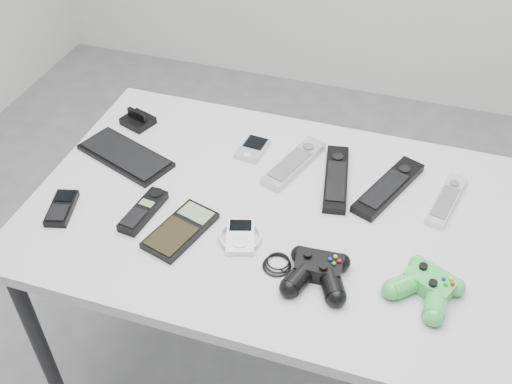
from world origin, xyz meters
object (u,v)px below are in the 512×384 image
(mobile_phone, at_px, (62,208))
(remote_silver_a, at_px, (294,162))
(cordless_handset, at_px, (143,211))
(mp3_player, at_px, (240,236))
(desk, at_px, (278,230))
(pda, at_px, (253,148))
(controller_green, at_px, (427,285))
(remote_black_a, at_px, (336,178))
(remote_black_b, at_px, (389,187))
(pda_keyboard, at_px, (125,155))
(remote_silver_b, at_px, (447,200))
(calculator, at_px, (181,230))
(controller_black, at_px, (317,271))

(mobile_phone, bearing_deg, remote_silver_a, 19.73)
(cordless_handset, xyz_separation_m, mp3_player, (0.24, -0.01, -0.00))
(desk, bearing_deg, remote_silver_a, 92.46)
(pda, height_order, controller_green, controller_green)
(remote_black_a, bearing_deg, remote_black_b, -7.24)
(pda_keyboard, bearing_deg, remote_silver_b, 25.86)
(remote_silver_b, height_order, controller_green, controller_green)
(mobile_phone, distance_m, calculator, 0.29)
(remote_black_b, height_order, mp3_player, remote_black_b)
(calculator, bearing_deg, controller_green, 15.59)
(controller_green, bearing_deg, mobile_phone, -154.29)
(desk, height_order, mobile_phone, mobile_phone)
(pda, height_order, mp3_player, mp3_player)
(calculator, relative_size, controller_green, 1.21)
(mobile_phone, xyz_separation_m, controller_green, (0.83, 0.01, 0.01))
(remote_silver_a, relative_size, cordless_handset, 1.47)
(remote_black_a, distance_m, cordless_handset, 0.47)
(remote_black_b, distance_m, calculator, 0.51)
(mobile_phone, bearing_deg, remote_black_b, 8.25)
(desk, relative_size, remote_black_a, 4.86)
(remote_black_b, relative_size, cordless_handset, 1.66)
(remote_black_b, relative_size, controller_green, 1.69)
(cordless_handset, height_order, calculator, cordless_handset)
(desk, distance_m, calculator, 0.24)
(remote_silver_b, bearing_deg, controller_black, -113.72)
(remote_black_a, bearing_deg, remote_silver_a, 157.10)
(desk, distance_m, remote_silver_a, 0.18)
(remote_black_a, bearing_deg, desk, -136.96)
(desk, bearing_deg, pda, 123.16)
(desk, height_order, remote_black_b, remote_black_b)
(remote_silver_a, height_order, cordless_handset, same)
(remote_silver_a, height_order, calculator, remote_silver_a)
(remote_silver_a, distance_m, calculator, 0.35)
(pda_keyboard, xyz_separation_m, remote_black_b, (0.66, 0.08, 0.00))
(controller_black, bearing_deg, controller_green, 4.54)
(pda, height_order, cordless_handset, cordless_handset)
(cordless_handset, height_order, controller_green, controller_green)
(desk, xyz_separation_m, mp3_player, (-0.05, -0.12, 0.08))
(mp3_player, bearing_deg, calculator, 171.78)
(pda, bearing_deg, calculator, -94.81)
(remote_black_b, height_order, calculator, remote_black_b)
(remote_black_b, distance_m, remote_silver_b, 0.14)
(desk, bearing_deg, remote_black_b, 31.96)
(controller_green, bearing_deg, cordless_handset, -158.20)
(pda_keyboard, distance_m, mp3_player, 0.42)
(desk, relative_size, pda, 11.72)
(mp3_player, height_order, controller_black, controller_black)
(controller_black, bearing_deg, mobile_phone, 175.03)
(pda_keyboard, height_order, remote_silver_a, remote_silver_a)
(cordless_handset, xyz_separation_m, calculator, (0.10, -0.03, -0.00))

